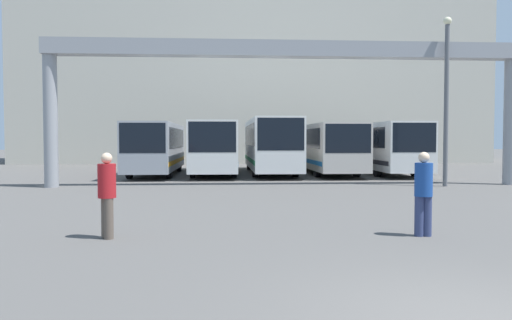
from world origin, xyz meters
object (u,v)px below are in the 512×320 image
Objects in this scene: bus_slot_0 at (156,145)px; bus_slot_3 at (325,145)px; pedestrian_mid_left at (107,193)px; pedestrian_near_right at (423,192)px; bus_slot_4 at (378,145)px; lamp_post at (446,94)px; bus_slot_2 at (270,143)px; bus_slot_1 at (214,145)px.

bus_slot_0 is 10.28m from bus_slot_3.
pedestrian_mid_left is 6.75m from pedestrian_near_right.
bus_slot_4 is 9.52m from lamp_post.
pedestrian_near_right is at bearing -85.97° from bus_slot_2.
bus_slot_2 is at bearing -46.54° from pedestrian_mid_left.
bus_slot_1 is (3.42, 0.53, 0.04)m from bus_slot_0.
bus_slot_1 is 10.27m from bus_slot_4.
bus_slot_4 is at bearing 91.06° from lamp_post.
lamp_post is (13.85, -8.24, 2.37)m from bus_slot_0.
lamp_post is at bearing -30.75° from bus_slot_0.
bus_slot_0 is 1.35× the size of lamp_post.
bus_slot_4 is at bearing -103.19° from pedestrian_near_right.
bus_slot_1 is 6.16× the size of pedestrian_mid_left.
bus_slot_0 is 5.56× the size of pedestrian_near_right.
bus_slot_0 is 6.90m from bus_slot_2.
bus_slot_1 is 13.82m from lamp_post.
lamp_post is (10.43, -8.76, 2.32)m from bus_slot_1.
pedestrian_mid_left is (1.52, -19.20, -0.77)m from bus_slot_0.
bus_slot_0 reaches higher than pedestrian_mid_left.
bus_slot_3 is 0.94× the size of bus_slot_4.
lamp_post reaches higher than pedestrian_mid_left.
bus_slot_0 is 16.29m from lamp_post.
bus_slot_3 is 6.27× the size of pedestrian_mid_left.
bus_slot_3 is 1.52× the size of lamp_post.
lamp_post is at bearing -67.95° from bus_slot_3.
bus_slot_0 is at bearing -27.20° from pedestrian_mid_left.
lamp_post is at bearing -114.89° from pedestrian_near_right.
pedestrian_near_right is at bearing -116.56° from lamp_post.
pedestrian_mid_left is at bearing -121.06° from bus_slot_4.
lamp_post reaches higher than bus_slot_4.
bus_slot_0 is 0.84× the size of bus_slot_4.
bus_slot_3 is at bearing 112.05° from lamp_post.
bus_slot_3 is 20.13m from pedestrian_near_right.
pedestrian_mid_left is 0.24× the size of lamp_post.
bus_slot_0 is 21.10m from pedestrian_near_right.
bus_slot_2 reaches higher than bus_slot_4.
bus_slot_4 is 21.10m from pedestrian_near_right.
bus_slot_1 is 1.49× the size of lamp_post.
bus_slot_2 is 6.59× the size of pedestrian_mid_left.
bus_slot_1 is at bearing -177.43° from bus_slot_4.
bus_slot_4 is (3.42, 0.36, 0.03)m from bus_slot_3.
bus_slot_3 reaches higher than pedestrian_mid_left.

